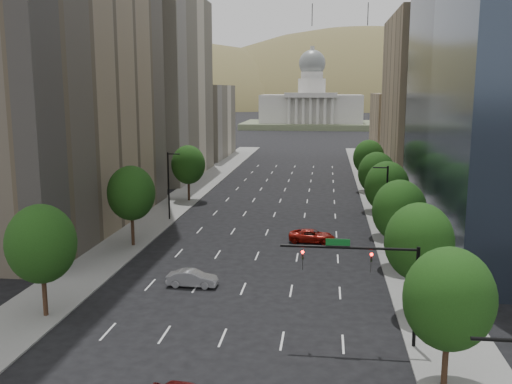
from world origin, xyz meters
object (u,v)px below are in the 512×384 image
at_px(car_silver, 192,278).
at_px(car_red_far, 312,236).
at_px(capitol, 311,108).
at_px(traffic_signal, 379,273).

xyz_separation_m(car_silver, car_red_far, (10.02, 16.10, -0.01)).
height_order(car_silver, car_red_far, car_silver).
relative_size(capitol, car_silver, 13.52).
bearing_deg(car_red_far, traffic_signal, -165.61).
relative_size(traffic_signal, car_silver, 2.05).
xyz_separation_m(traffic_signal, car_red_far, (-5.03, 26.20, -4.45)).
xyz_separation_m(capitol, car_silver, (-4.52, -209.62, -7.85)).
xyz_separation_m(traffic_signal, capitol, (-10.53, 219.71, 3.40)).
bearing_deg(capitol, car_red_far, -88.37).
xyz_separation_m(capitol, car_red_far, (5.50, -193.51, -7.85)).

